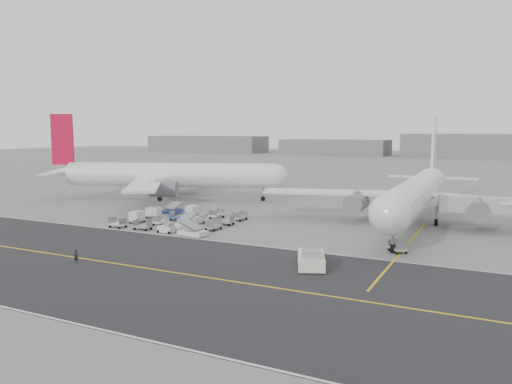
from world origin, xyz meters
The scene contains 10 objects.
ground centered at (0.00, 0.00, 0.00)m, with size 700.00×700.00×0.00m, color gray.
taxiway centered at (5.02, -17.98, 0.01)m, with size 220.00×59.00×0.03m.
horizon_buildings centered at (30.00, 260.00, 0.00)m, with size 520.00×28.00×28.00m, color slate, non-canonical shape.
airliner_a centered at (-28.15, 30.55, 5.65)m, with size 54.48×53.51×19.62m.
airliner_b centered at (28.62, 23.87, 5.42)m, with size 53.93×54.56×18.81m.
pushback_tug centered at (22.00, -9.19, 0.96)m, with size 5.07×8.12×2.33m.
jet_bridge centered at (39.70, 22.26, 3.96)m, with size 15.23×5.58×5.68m.
gse_cluster centered at (-7.23, 6.88, 0.00)m, with size 23.07×22.23×2.09m, color #A1A1A7, non-canonical shape.
stray_dolly centered at (29.60, 2.52, 0.00)m, with size 1.57×2.55×1.57m, color silver, non-canonical shape.
ground_crew_a centered at (-3.85, -19.76, 0.80)m, with size 0.58×0.38×1.60m, color black.
Camera 1 is at (41.26, -62.28, 15.65)m, focal length 35.00 mm.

